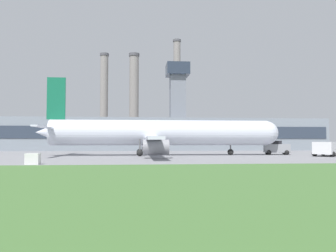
% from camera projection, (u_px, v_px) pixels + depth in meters
% --- Properties ---
extents(ground_plane, '(400.00, 400.00, 0.00)m').
position_uv_depth(ground_plane, '(151.00, 156.00, 44.84)').
color(ground_plane, gray).
extents(grass_strip, '(240.00, 37.00, 0.06)m').
position_uv_depth(grass_strip, '(204.00, 215.00, 8.53)').
color(grass_strip, '#426B33').
rests_on(grass_strip, ground_plane).
extents(terminal_building, '(80.40, 14.04, 20.12)m').
position_uv_depth(terminal_building, '(147.00, 133.00, 75.12)').
color(terminal_building, gray).
rests_on(terminal_building, ground_plane).
extents(smokestack_left, '(2.85, 2.85, 30.14)m').
position_uv_depth(smokestack_left, '(104.00, 100.00, 104.05)').
color(smokestack_left, gray).
rests_on(smokestack_left, ground_plane).
extents(smokestack_right, '(3.45, 3.45, 30.67)m').
position_uv_depth(smokestack_right, '(134.00, 100.00, 106.05)').
color(smokestack_right, gray).
rests_on(smokestack_right, ground_plane).
extents(smokestack_far, '(2.61, 2.61, 34.99)m').
position_uv_depth(smokestack_far, '(177.00, 93.00, 105.32)').
color(smokestack_far, gray).
rests_on(smokestack_far, ground_plane).
extents(airplane, '(34.25, 30.01, 10.80)m').
position_uv_depth(airplane, '(158.00, 133.00, 46.13)').
color(airplane, silver).
rests_on(airplane, ground_plane).
extents(pushback_tug, '(3.98, 3.16, 2.07)m').
position_uv_depth(pushback_tug, '(277.00, 148.00, 48.69)').
color(pushback_tug, gray).
rests_on(pushback_tug, ground_plane).
extents(baggage_truck, '(5.69, 5.67, 1.90)m').
position_uv_depth(baggage_truck, '(327.00, 149.00, 43.48)').
color(baggage_truck, white).
rests_on(baggage_truck, ground_plane).
extents(utility_cabinet, '(1.13, 0.81, 0.94)m').
position_uv_depth(utility_cabinet, '(33.00, 159.00, 27.75)').
color(utility_cabinet, silver).
rests_on(utility_cabinet, ground_plane).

